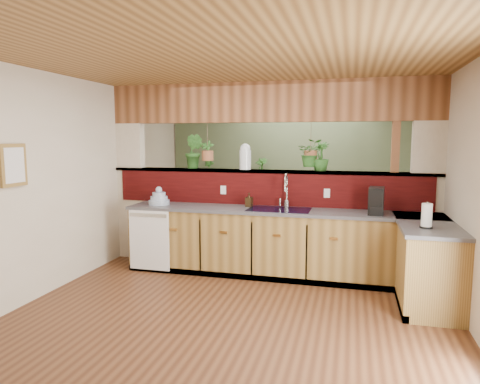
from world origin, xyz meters
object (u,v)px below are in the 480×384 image
(dish_stack, at_px, (159,199))
(shelving_console, at_px, (241,209))
(coffee_maker, at_px, (376,202))
(glass_jar, at_px, (245,157))
(paper_towel, at_px, (427,216))
(soap_dispenser, at_px, (249,200))
(faucet, at_px, (286,189))

(dish_stack, relative_size, shelving_console, 0.18)
(coffee_maker, distance_m, glass_jar, 1.89)
(coffee_maker, height_order, shelving_console, coffee_maker)
(paper_towel, bearing_deg, shelving_console, 132.39)
(soap_dispenser, relative_size, coffee_maker, 0.58)
(shelving_console, bearing_deg, faucet, -49.56)
(coffee_maker, bearing_deg, soap_dispenser, 179.41)
(glass_jar, bearing_deg, shelving_console, 106.13)
(paper_towel, height_order, shelving_console, paper_towel)
(soap_dispenser, relative_size, glass_jar, 0.53)
(soap_dispenser, height_order, coffee_maker, coffee_maker)
(soap_dispenser, relative_size, shelving_console, 0.12)
(paper_towel, relative_size, glass_jar, 0.76)
(faucet, xyz_separation_m, shelving_console, (-1.17, 2.12, -0.65))
(coffee_maker, xyz_separation_m, paper_towel, (0.47, -0.72, -0.03))
(dish_stack, distance_m, glass_jar, 1.36)
(faucet, relative_size, paper_towel, 1.70)
(paper_towel, xyz_separation_m, glass_jar, (-2.24, 1.15, 0.55))
(dish_stack, bearing_deg, shelving_console, 75.19)
(glass_jar, bearing_deg, faucet, -19.53)
(soap_dispenser, xyz_separation_m, paper_towel, (2.12, -0.89, 0.03))
(paper_towel, bearing_deg, soap_dispenser, 157.11)
(glass_jar, distance_m, shelving_console, 2.25)
(dish_stack, height_order, paper_towel, paper_towel)
(soap_dispenser, bearing_deg, dish_stack, -173.91)
(paper_towel, distance_m, glass_jar, 2.57)
(faucet, xyz_separation_m, paper_towel, (1.62, -0.93, -0.13))
(dish_stack, height_order, coffee_maker, coffee_maker)
(dish_stack, height_order, soap_dispenser, dish_stack)
(dish_stack, distance_m, shelving_console, 2.42)
(coffee_maker, xyz_separation_m, glass_jar, (-1.77, 0.43, 0.52))
(coffee_maker, relative_size, paper_towel, 1.20)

